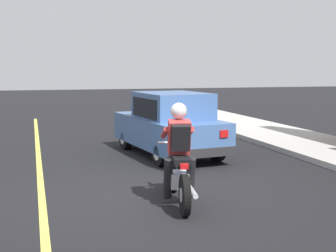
# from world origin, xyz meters

# --- Properties ---
(ground_plane) EXTENTS (80.00, 80.00, 0.00)m
(ground_plane) POSITION_xyz_m (0.00, 0.00, 0.00)
(ground_plane) COLOR black
(sidewalk_curb) EXTENTS (2.60, 22.00, 0.14)m
(sidewalk_curb) POSITION_xyz_m (5.48, 3.00, 0.07)
(sidewalk_curb) COLOR #ADAAA3
(sidewalk_curb) RESTS_ON ground
(lane_stripe) EXTENTS (0.12, 19.80, 0.01)m
(lane_stripe) POSITION_xyz_m (-1.80, 3.00, 0.00)
(lane_stripe) COLOR #D1C64C
(lane_stripe) RESTS_ON ground
(motorcycle_with_rider) EXTENTS (0.66, 2.01, 1.62)m
(motorcycle_with_rider) POSITION_xyz_m (0.32, -0.74, 0.68)
(motorcycle_with_rider) COLOR black
(motorcycle_with_rider) RESTS_ON ground
(car_hatchback) EXTENTS (2.11, 3.96, 1.57)m
(car_hatchback) POSITION_xyz_m (1.35, 3.30, 0.77)
(car_hatchback) COLOR black
(car_hatchback) RESTS_ON ground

